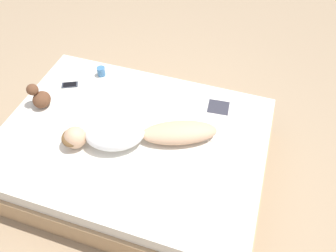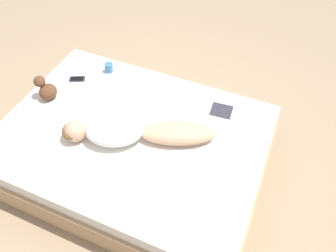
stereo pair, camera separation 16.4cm
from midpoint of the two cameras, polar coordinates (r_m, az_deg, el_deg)
name	(u,v)px [view 1 (the left image)]	position (r m, az deg, el deg)	size (l,w,h in m)	color
ground_plane	(136,165)	(3.11, -7.18, -6.77)	(12.00, 12.00, 0.00)	#9E8466
bed	(134,151)	(2.93, -7.58, -4.37)	(1.65, 2.26, 0.44)	tan
person	(131,134)	(2.65, -8.25, -1.45)	(0.67, 1.23, 0.21)	tan
open_magazine	(216,118)	(2.87, 6.82, 1.40)	(0.55, 0.31, 0.01)	silver
coffee_mug	(101,71)	(3.33, -12.96, 9.26)	(0.11, 0.08, 0.09)	teal
cell_phone	(70,85)	(3.32, -18.12, 6.79)	(0.14, 0.17, 0.01)	#333842
plush_toy	(40,97)	(3.15, -22.87, 4.58)	(0.17, 0.19, 0.22)	brown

